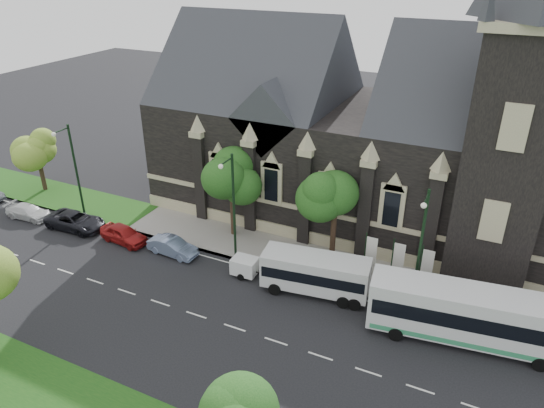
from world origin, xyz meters
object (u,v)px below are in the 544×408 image
Objects in this scene: car_far_white at (28,212)px; car_far_black at (75,221)px; banner_flag_left at (369,253)px; tree_walk_left at (235,174)px; car_far_red at (124,234)px; banner_flag_right at (425,266)px; box_trailer at (245,266)px; shuttle_bus at (316,272)px; street_lamp_mid at (232,203)px; street_lamp_far at (74,168)px; tree_walk_far at (39,148)px; tree_walk_right at (339,193)px; tour_coach at (475,316)px; sedan at (173,247)px; banner_flag_center at (396,259)px; street_lamp_near at (420,245)px.

car_far_black is at bearing -90.18° from car_far_white.
tree_walk_left is at bearing 171.98° from banner_flag_left.
car_far_white is (-10.86, -0.43, -0.12)m from car_far_red.
box_trailer is at bearing -164.68° from banner_flag_right.
car_far_white is at bearing 173.92° from shuttle_bus.
street_lamp_mid and street_lamp_far have the same top height.
street_lamp_far is 23.62m from shuttle_bus.
tree_walk_far is 0.80× the size of shuttle_bus.
tree_walk_right is at bearing 0.99° from tree_walk_far.
banner_flag_right is at bearing 128.09° from tour_coach.
shuttle_bus is (7.34, -1.17, -3.41)m from street_lamp_mid.
shuttle_bus is at bearing -156.13° from banner_flag_right.
shuttle_bus is 12.30m from sedan.
tree_walk_left is 1.91× the size of banner_flag_right.
tour_coach is (7.77, -3.70, -0.35)m from banner_flag_left.
street_lamp_mid is 2.09× the size of sedan.
box_trailer is 0.63× the size of car_far_white.
shuttle_bus is at bearing 1.86° from box_trailer.
tree_walk_left is at bearing -179.94° from tree_walk_right.
tour_coach reaches higher than car_far_red.
car_far_red is (-27.84, 0.17, -1.28)m from tour_coach.
banner_flag_left reaches higher than shuttle_bus.
car_far_black is at bearing 96.36° from car_far_red.
banner_flag_center is at bearing -85.23° from car_far_black.
street_lamp_near is 3.74m from banner_flag_center.
tour_coach is at bearing -5.68° from street_lamp_mid.
banner_flag_left is (34.11, -1.18, -2.24)m from tree_walk_far.
banner_flag_left is 25.82m from car_far_black.
tree_walk_left is 2.76× the size of box_trailer.
tree_walk_right reaches higher than car_far_white.
car_far_red is at bearing -146.80° from tree_walk_left.
street_lamp_mid is 2.03× the size of car_far_red.
tree_walk_left is 22.06m from tree_walk_far.
banner_flag_center reaches higher than car_far_black.
sedan is at bearing -163.73° from street_lamp_mid.
banner_flag_center reaches higher than sedan.
tour_coach is (18.05, -1.79, -3.08)m from street_lamp_mid.
shuttle_bus is at bearing -170.06° from street_lamp_near.
street_lamp_far is 18.35m from box_trailer.
banner_flag_left is 8.61m from tour_coach.
banner_flag_center is 22.42m from car_far_red.
box_trailer is (-12.51, -3.43, -1.55)m from banner_flag_right.
banner_flag_left is (26.29, 1.91, -2.73)m from street_lamp_far.
street_lamp_near is 1.65× the size of car_far_black.
banner_flag_center is 17.61m from sedan.
street_lamp_near is (37.82, -3.08, 0.49)m from tree_walk_far.
tree_walk_far is (-22.03, -0.53, -1.12)m from tree_walk_left.
tree_walk_right is 23.60m from car_far_black.
tree_walk_right is at bearing 26.65° from street_lamp_mid.
tree_walk_right is 1.95× the size of banner_flag_center.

